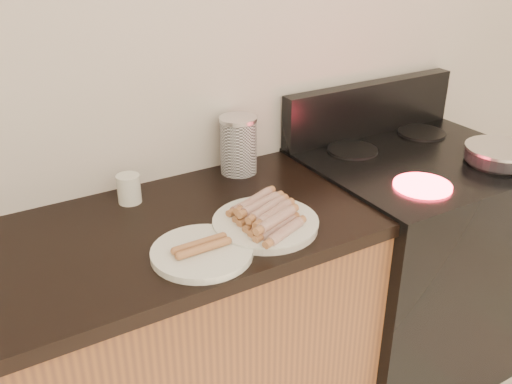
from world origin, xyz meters
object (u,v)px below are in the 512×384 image
stove (406,267)px  main_plate (265,225)px  side_plate (202,252)px  mug (129,189)px  canister (238,145)px  frying_pan (501,154)px

stove → main_plate: 0.85m
side_plate → mug: size_ratio=2.98×
main_plate → canister: bearing=71.9°
frying_pan → canister: 0.89m
frying_pan → main_plate: size_ratio=1.43×
main_plate → frying_pan: bearing=-3.3°
canister → mug: 0.39m
main_plate → side_plate: 0.22m
frying_pan → side_plate: bearing=-172.7°
canister → main_plate: bearing=-108.1°
stove → canister: 0.84m
stove → side_plate: (-0.93, -0.16, 0.45)m
main_plate → mug: bearing=128.2°
main_plate → side_plate: bearing=-169.9°
stove → canister: size_ratio=4.77×
canister → frying_pan: bearing=-28.0°
frying_pan → stove: bearing=146.0°
stove → side_plate: 1.04m
mug → side_plate: bearing=-81.7°
frying_pan → main_plate: 0.91m
stove → frying_pan: 0.55m
main_plate → mug: size_ratio=3.30×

